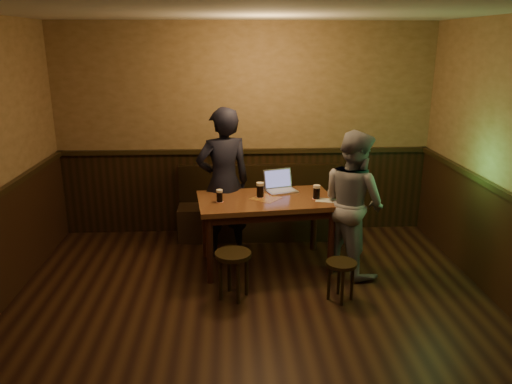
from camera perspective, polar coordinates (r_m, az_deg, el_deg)
The scene contains 12 objects.
room at distance 4.07m, azimuth 0.02°, elevation -2.46°, with size 5.04×6.04×2.84m.
bench at distance 6.75m, azimuth 0.55°, elevation -2.47°, with size 2.20×0.50×0.95m.
pub_table at distance 5.73m, azimuth 1.15°, elevation -1.77°, with size 1.63×1.05×0.83m.
stool_left at distance 5.11m, azimuth -2.63°, elevation -7.95°, with size 0.47×0.47×0.50m.
stool_right at distance 5.16m, azimuth 9.71°, elevation -8.74°, with size 0.33×0.33×0.42m.
pint_left at distance 5.56m, azimuth -4.19°, elevation -0.44°, with size 0.09×0.09×0.15m.
pint_mid at distance 5.71m, azimuth 0.48°, elevation 0.25°, with size 0.11×0.11×0.18m.
pint_right at distance 5.70m, azimuth 6.93°, elevation 0.01°, with size 0.11×0.11×0.16m.
laptop at distance 5.98m, azimuth 2.75°, elevation 0.76°, with size 0.42×0.38×0.25m.
menu at distance 5.68m, azimuth 7.97°, elevation -0.94°, with size 0.22×0.15×0.00m, color silver.
person_suit at distance 6.01m, azimuth -3.73°, elevation 1.06°, with size 0.67×0.44×1.83m, color black.
person_grey at distance 5.67m, azimuth 11.05°, elevation -1.21°, with size 0.79×0.62×1.64m, color gray.
Camera 1 is at (-0.20, -3.61, 2.54)m, focal length 35.00 mm.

